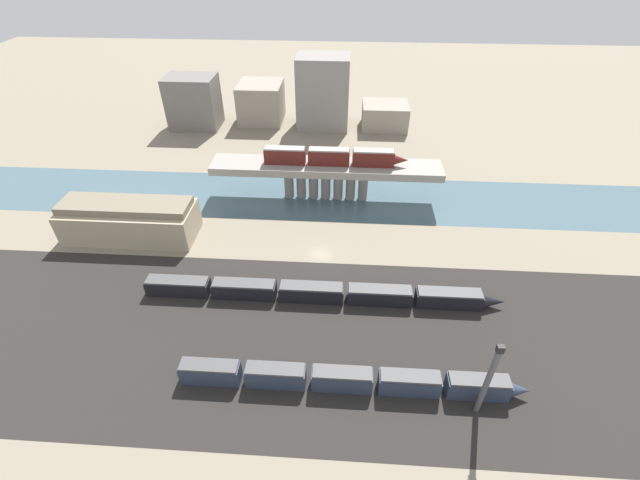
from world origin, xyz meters
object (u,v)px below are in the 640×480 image
at_px(train_on_bridge, 333,157).
at_px(signal_tower, 488,381).
at_px(train_yard_near, 349,379).
at_px(train_yard_mid, 320,293).
at_px(warehouse_building, 130,220).

distance_m(train_on_bridge, signal_tower, 64.93).
bearing_deg(train_yard_near, train_on_bridge, 94.91).
height_order(train_on_bridge, train_yard_mid, train_on_bridge).
bearing_deg(train_on_bridge, train_yard_near, -85.09).
xyz_separation_m(train_on_bridge, train_yard_near, (4.91, -57.14, -10.07)).
bearing_deg(train_yard_mid, train_on_bridge, 88.62).
height_order(train_yard_near, train_yard_mid, train_yard_near).
bearing_deg(warehouse_building, signal_tower, -29.94).
bearing_deg(signal_tower, warehouse_building, 150.06).
height_order(train_on_bridge, signal_tower, signal_tower).
relative_size(train_yard_near, train_yard_mid, 0.79).
bearing_deg(train_on_bridge, signal_tower, -67.90).
distance_m(train_on_bridge, train_yard_near, 58.23).
bearing_deg(warehouse_building, train_yard_mid, -22.13).
xyz_separation_m(warehouse_building, signal_tower, (70.37, -40.53, 3.29)).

